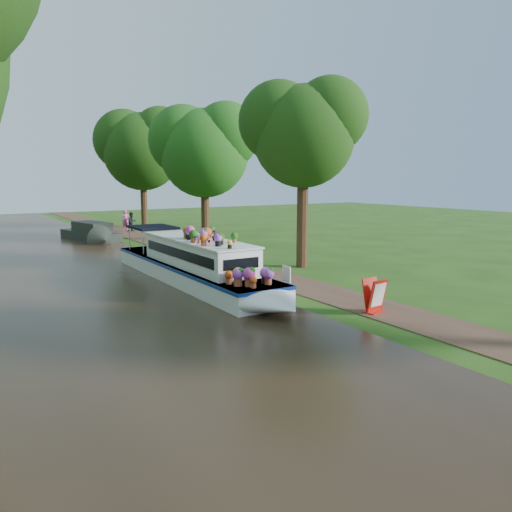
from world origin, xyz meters
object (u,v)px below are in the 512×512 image
Objects in this scene: second_boat at (92,233)px; pedestrian_pink at (126,220)px; pedestrian_dark at (132,222)px; sandwich_board at (375,297)px; plant_boat at (198,264)px.

pedestrian_pink is (3.84, 4.56, 0.37)m from second_boat.
pedestrian_pink reaches higher than second_boat.
sandwich_board is at bearing -109.74° from pedestrian_dark.
second_boat is 4.00× the size of pedestrian_pink.
pedestrian_pink is (0.94, 28.68, 0.35)m from sandwich_board.
pedestrian_dark is (4.16, 3.96, 0.29)m from second_boat.
pedestrian_pink is (3.84, 21.70, 0.03)m from plant_boat.
plant_boat reaches higher than sandwich_board.
pedestrian_dark is at bearing -64.25° from pedestrian_pink.
sandwich_board is 0.65× the size of pedestrian_pink.
pedestrian_pink is at bearing 79.97° from plant_boat.
pedestrian_dark reaches higher than sandwich_board.
plant_boat is 7.56m from sandwich_board.
plant_boat reaches higher than pedestrian_pink.
pedestrian_dark is at bearing 31.38° from second_boat.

